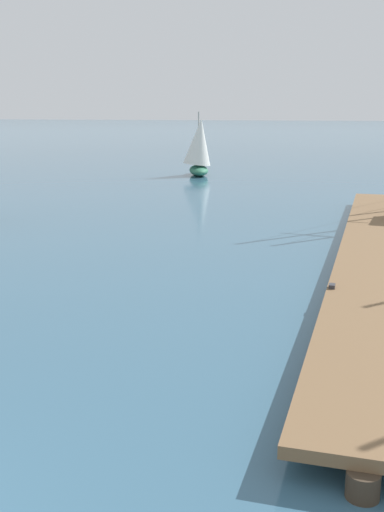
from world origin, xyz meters
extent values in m
cube|color=brown|center=(6.02, 13.30, 0.37)|extent=(3.43, 21.38, 0.16)
cylinder|color=#3D3023|center=(5.20, 2.68, 0.15)|extent=(0.36, 0.36, 0.29)
cylinder|color=#3D3023|center=(5.61, 7.99, 0.15)|extent=(0.36, 0.36, 0.29)
cylinder|color=#3D3023|center=(6.02, 13.30, 0.15)|extent=(0.36, 0.36, 0.29)
cylinder|color=#3D3023|center=(6.43, 18.60, 0.15)|extent=(0.36, 0.36, 0.29)
cylinder|color=#3D3023|center=(6.84, 23.91, 0.15)|extent=(0.36, 0.36, 0.29)
cube|color=#333338|center=(4.89, 9.11, 0.49)|extent=(0.14, 0.21, 0.08)
ellipsoid|color=#337556|center=(-2.82, 34.12, 0.30)|extent=(1.92, 3.43, 0.60)
cylinder|color=#B2ADA3|center=(-2.84, 34.22, 2.17)|extent=(0.08, 0.08, 3.13)
cone|color=silver|center=(-2.75, 33.88, 2.01)|extent=(2.26, 2.07, 2.82)
camera|label=1|loc=(4.67, -3.47, 3.97)|focal=44.73mm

